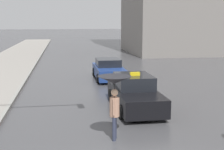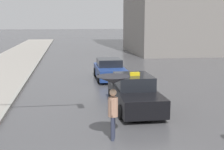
# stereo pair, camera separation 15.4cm
# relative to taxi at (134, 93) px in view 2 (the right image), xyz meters

# --- Properties ---
(taxi) EXTENTS (1.91, 4.71, 1.68)m
(taxi) POSITION_rel_taxi_xyz_m (0.00, 0.00, 0.00)
(taxi) COLOR black
(taxi) RESTS_ON ground_plane
(sedan_red) EXTENTS (1.91, 4.37, 1.38)m
(sedan_red) POSITION_rel_taxi_xyz_m (-0.11, 7.42, -0.05)
(sedan_red) COLOR navy
(sedan_red) RESTS_ON ground_plane
(pedestrian_with_umbrella) EXTENTS (1.11, 1.11, 2.18)m
(pedestrian_with_umbrella) POSITION_rel_taxi_xyz_m (-1.53, -3.68, 1.07)
(pedestrian_with_umbrella) COLOR #2D3347
(pedestrian_with_umbrella) RESTS_ON ground_plane
(traffic_light) EXTENTS (4.19, 0.38, 5.80)m
(traffic_light) POSITION_rel_taxi_xyz_m (-4.38, -2.60, 3.37)
(traffic_light) COLOR black
(traffic_light) RESTS_ON ground_plane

